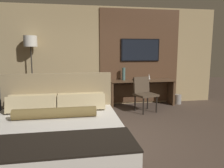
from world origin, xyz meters
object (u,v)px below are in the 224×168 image
object	(u,v)px
desk_chair	(144,91)
waste_bin	(177,99)
desk	(141,88)
tv	(140,50)
book	(137,80)
vase_tall	(124,74)
armchair_by_window	(11,107)
bed	(55,134)
floor_lamp	(31,48)
vase_short	(149,76)

from	to	relation	value
desk_chair	waste_bin	xyz separation A→B (m)	(1.25, 0.57, -0.39)
desk	waste_bin	xyz separation A→B (m)	(1.11, -0.05, -0.36)
tv	book	bearing A→B (deg)	-124.69
vase_tall	book	bearing A→B (deg)	-16.70
vase_tall	book	xyz separation A→B (m)	(0.36, -0.11, -0.16)
desk_chair	armchair_by_window	world-z (taller)	desk_chair
desk_chair	waste_bin	distance (m)	1.43
bed	desk	xyz separation A→B (m)	(2.22, 2.73, 0.19)
floor_lamp	vase_tall	xyz separation A→B (m)	(2.49, 0.06, -0.74)
floor_lamp	vase_tall	distance (m)	2.60
tv	armchair_by_window	world-z (taller)	tv
desk	floor_lamp	size ratio (longest dim) A/B	0.95
bed	tv	bearing A→B (deg)	52.77
waste_bin	armchair_by_window	bearing A→B (deg)	-172.11
tv	waste_bin	bearing A→B (deg)	-12.32
desk_chair	book	xyz separation A→B (m)	(-0.02, 0.59, 0.22)
tv	armchair_by_window	size ratio (longest dim) A/B	1.00
desk	desk_chair	world-z (taller)	desk_chair
vase_short	book	size ratio (longest dim) A/B	0.73
bed	desk	bearing A→B (deg)	50.87
vase_tall	waste_bin	bearing A→B (deg)	-4.35
vase_tall	vase_short	size ratio (longest dim) A/B	2.10
floor_lamp	book	world-z (taller)	floor_lamp
tv	book	xyz separation A→B (m)	(-0.16, -0.23, -0.84)
armchair_by_window	vase_tall	bearing A→B (deg)	-113.85
bed	waste_bin	distance (m)	4.29
tv	floor_lamp	xyz separation A→B (m)	(-3.00, -0.18, 0.06)
armchair_by_window	vase_tall	world-z (taller)	vase_tall
armchair_by_window	book	bearing A→B (deg)	-117.24
vase_short	waste_bin	xyz separation A→B (m)	(0.86, -0.13, -0.68)
desk	desk_chair	xyz separation A→B (m)	(-0.14, -0.62, 0.03)
bed	book	distance (m)	3.43
desk_chair	vase_tall	world-z (taller)	vase_tall
waste_bin	desk_chair	bearing A→B (deg)	-155.29
desk	book	world-z (taller)	book
armchair_by_window	floor_lamp	distance (m)	1.60
desk	vase_tall	size ratio (longest dim) A/B	5.27
bed	vase_short	xyz separation A→B (m)	(2.47, 2.81, 0.51)
tv	vase_short	xyz separation A→B (m)	(0.25, -0.11, -0.77)
desk_chair	vase_tall	xyz separation A→B (m)	(-0.38, 0.70, 0.38)
vase_short	book	world-z (taller)	vase_short
vase_short	floor_lamp	bearing A→B (deg)	-178.82
desk_chair	book	distance (m)	0.63
tv	waste_bin	distance (m)	1.84
armchair_by_window	floor_lamp	size ratio (longest dim) A/B	0.59
bed	vase_tall	distance (m)	3.34
bed	desk_chair	distance (m)	2.98
desk	book	xyz separation A→B (m)	(-0.16, -0.03, 0.25)
desk_chair	tv	bearing A→B (deg)	63.80
book	desk_chair	bearing A→B (deg)	-87.89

